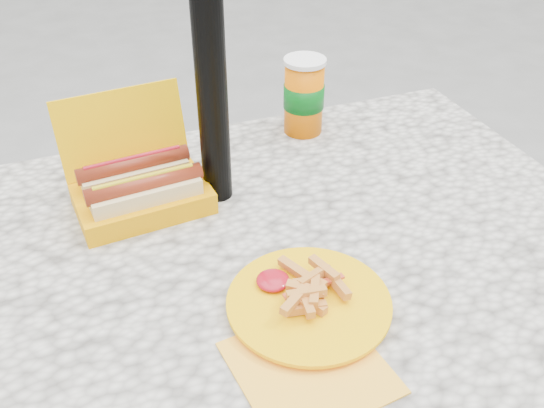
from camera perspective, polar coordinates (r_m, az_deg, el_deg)
name	(u,v)px	position (r m, az deg, el deg)	size (l,w,h in m)	color
picnic_table	(249,299)	(1.02, -2.14, -8.89)	(1.20, 0.80, 0.75)	beige
hotdog_box	(140,186)	(1.04, -12.32, 1.63)	(0.23, 0.19, 0.18)	#F7B400
fries_plate	(308,306)	(0.84, 3.40, -9.56)	(0.25, 0.31, 0.04)	yellow
soda_cup	(304,96)	(1.23, 3.01, 10.14)	(0.08, 0.08, 0.16)	#EF6B00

